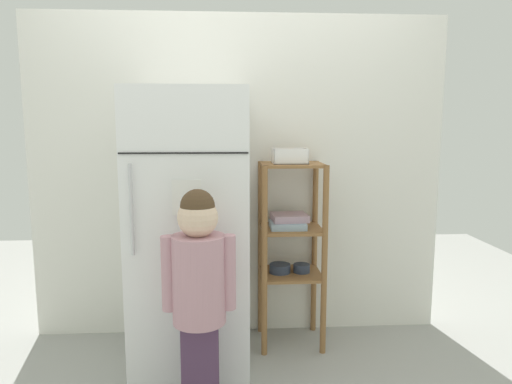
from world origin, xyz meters
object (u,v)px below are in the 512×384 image
object	(u,v)px
pantry_shelf_unit	(290,237)
child_standing	(199,279)
refrigerator	(191,228)
fruit_bin	(291,158)

from	to	relation	value
pantry_shelf_unit	child_standing	bearing A→B (deg)	-128.19
child_standing	refrigerator	bearing A→B (deg)	98.34
refrigerator	child_standing	distance (m)	0.54
refrigerator	fruit_bin	xyz separation A→B (m)	(0.60, 0.14, 0.40)
pantry_shelf_unit	fruit_bin	size ratio (longest dim) A/B	5.59
child_standing	pantry_shelf_unit	xyz separation A→B (m)	(0.53, 0.67, 0.03)
child_standing	pantry_shelf_unit	world-z (taller)	pantry_shelf_unit
pantry_shelf_unit	fruit_bin	distance (m)	0.50
pantry_shelf_unit	fruit_bin	bearing A→B (deg)	-104.20
child_standing	fruit_bin	bearing A→B (deg)	51.26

